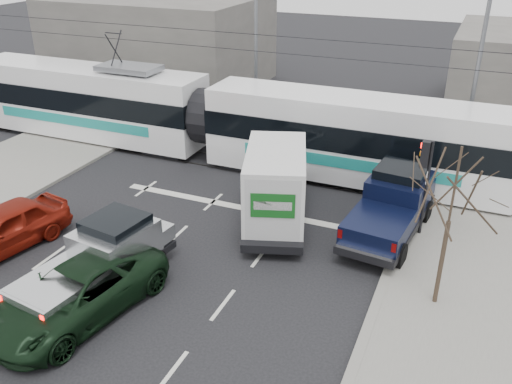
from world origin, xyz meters
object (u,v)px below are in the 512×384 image
at_px(bare_tree, 454,193).
at_px(red_car, 3,229).
at_px(street_lamp_near, 475,59).
at_px(tram, 207,118).
at_px(street_lamp_far, 253,33).
at_px(box_truck, 276,185).
at_px(silver_pickup, 102,257).
at_px(green_car, 77,292).
at_px(navy_pickup, 393,204).
at_px(traffic_signal, 425,168).

bearing_deg(bare_tree, red_car, -169.68).
relative_size(street_lamp_near, tram, 0.32).
height_order(bare_tree, street_lamp_far, street_lamp_far).
bearing_deg(box_truck, silver_pickup, -138.36).
relative_size(silver_pickup, green_car, 1.06).
bearing_deg(street_lamp_near, box_truck, -125.77).
bearing_deg(navy_pickup, street_lamp_near, 83.20).
relative_size(green_car, red_car, 1.17).
xyz_separation_m(traffic_signal, street_lamp_near, (0.84, 7.50, 2.37)).
xyz_separation_m(street_lamp_near, silver_pickup, (-9.55, -14.52, -4.08)).
bearing_deg(box_truck, street_lamp_far, 98.93).
xyz_separation_m(bare_tree, green_car, (-9.59, -4.53, -3.01)).
distance_m(bare_tree, box_truck, 7.41).
xyz_separation_m(navy_pickup, red_car, (-12.35, -6.52, -0.36)).
xyz_separation_m(bare_tree, navy_pickup, (-2.06, 3.89, -2.62)).
height_order(traffic_signal, box_truck, traffic_signal).
height_order(tram, silver_pickup, tram).
xyz_separation_m(street_lamp_far, tram, (-0.01, -5.58, -3.10)).
distance_m(street_lamp_far, silver_pickup, 17.13).
relative_size(traffic_signal, box_truck, 0.55).
bearing_deg(red_car, street_lamp_near, 56.26).
xyz_separation_m(bare_tree, red_car, (-14.41, -2.62, -2.98)).
xyz_separation_m(box_truck, navy_pickup, (4.29, 0.82, -0.36)).
xyz_separation_m(box_truck, red_car, (-8.06, -5.70, -0.72)).
distance_m(traffic_signal, silver_pickup, 11.32).
bearing_deg(box_truck, green_car, -131.64).
bearing_deg(box_truck, navy_pickup, -7.85).
bearing_deg(red_car, traffic_signal, 37.76).
bearing_deg(street_lamp_near, tram, -162.73).
distance_m(box_truck, green_car, 8.30).
relative_size(bare_tree, traffic_signal, 1.39).
height_order(street_lamp_far, silver_pickup, street_lamp_far).
distance_m(box_truck, navy_pickup, 4.38).
distance_m(street_lamp_near, tram, 12.45).
height_order(street_lamp_near, box_truck, street_lamp_near).
height_order(street_lamp_near, red_car, street_lamp_near).
bearing_deg(box_truck, traffic_signal, -8.64).
bearing_deg(street_lamp_far, tram, -90.10).
relative_size(tram, navy_pickup, 4.77).
relative_size(street_lamp_near, silver_pickup, 1.52).
height_order(street_lamp_near, green_car, street_lamp_near).
distance_m(bare_tree, traffic_signal, 4.28).
height_order(street_lamp_near, navy_pickup, street_lamp_near).
relative_size(bare_tree, box_truck, 0.76).
relative_size(traffic_signal, green_car, 0.64).
relative_size(street_lamp_far, red_car, 1.88).
height_order(bare_tree, navy_pickup, bare_tree).
bearing_deg(traffic_signal, navy_pickup, -173.72).
height_order(traffic_signal, green_car, traffic_signal).
xyz_separation_m(silver_pickup, navy_pickup, (7.78, 6.92, 0.14)).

